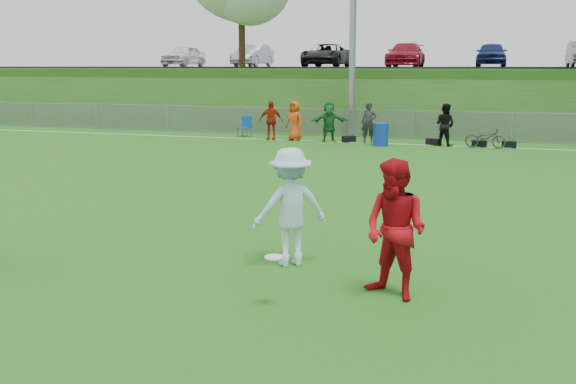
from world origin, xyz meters
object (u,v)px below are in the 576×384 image
at_px(recycling_bin, 381,134).
at_px(bicycle, 486,138).
at_px(frisbee, 274,257).
at_px(player_red_center, 395,230).
at_px(player_blue, 290,207).

xyz_separation_m(recycling_bin, bicycle, (4.02, 0.56, -0.06)).
bearing_deg(frisbee, recycling_bin, 94.77).
distance_m(player_red_center, player_blue, 2.07).
relative_size(player_red_center, player_blue, 1.02).
bearing_deg(recycling_bin, player_blue, -85.91).
bearing_deg(frisbee, player_blue, 100.63).
distance_m(frisbee, recycling_bin, 17.96).
height_order(player_red_center, frisbee, player_red_center).
relative_size(player_red_center, bicycle, 1.26).
relative_size(player_blue, frisbee, 7.47).
relative_size(player_red_center, recycling_bin, 2.11).
bearing_deg(player_blue, recycling_bin, -121.20).
bearing_deg(player_red_center, bicycle, 113.68).
bearing_deg(recycling_bin, player_red_center, -80.13).
bearing_deg(player_blue, player_red_center, 116.01).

